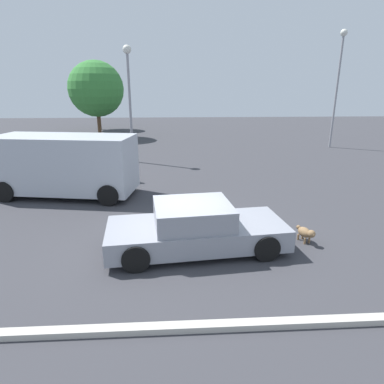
% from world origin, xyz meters
% --- Properties ---
extents(ground_plane, '(80.00, 80.00, 0.00)m').
position_xyz_m(ground_plane, '(0.00, 0.00, 0.00)').
color(ground_plane, '#38383D').
extents(sedan_foreground, '(4.63, 2.30, 1.23)m').
position_xyz_m(sedan_foreground, '(0.36, -0.29, 0.57)').
color(sedan_foreground, gray).
rests_on(sedan_foreground, ground_plane).
extents(dog, '(0.37, 0.68, 0.44)m').
position_xyz_m(dog, '(3.31, -0.10, 0.28)').
color(dog, olive).
rests_on(dog, ground_plane).
extents(van_white, '(5.35, 2.90, 2.29)m').
position_xyz_m(van_white, '(-4.23, 4.42, 1.23)').
color(van_white, '#B2B7C1').
rests_on(van_white, ground_plane).
extents(pedestrian, '(0.47, 0.43, 1.67)m').
position_xyz_m(pedestrian, '(-2.49, 6.48, 0.99)').
color(pedestrian, gray).
rests_on(pedestrian, ground_plane).
extents(parking_curb, '(9.20, 0.20, 0.12)m').
position_xyz_m(parking_curb, '(0.00, -3.26, 0.06)').
color(parking_curb, '#B7B2A8').
rests_on(parking_curb, ground_plane).
extents(light_post_near, '(0.44, 0.44, 7.55)m').
position_xyz_m(light_post_near, '(10.82, 14.38, 5.00)').
color(light_post_near, gray).
rests_on(light_post_near, ground_plane).
extents(light_post_mid, '(0.44, 0.44, 6.08)m').
position_xyz_m(light_post_mid, '(-2.44, 10.41, 4.15)').
color(light_post_mid, gray).
rests_on(light_post_mid, ground_plane).
extents(tree_back_left, '(4.36, 4.36, 6.10)m').
position_xyz_m(tree_back_left, '(-6.21, 19.84, 3.91)').
color(tree_back_left, brown).
rests_on(tree_back_left, ground_plane).
extents(tree_back_center, '(3.69, 3.69, 6.28)m').
position_xyz_m(tree_back_center, '(-7.49, 25.91, 4.41)').
color(tree_back_center, brown).
rests_on(tree_back_center, ground_plane).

